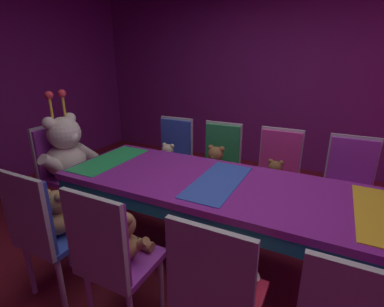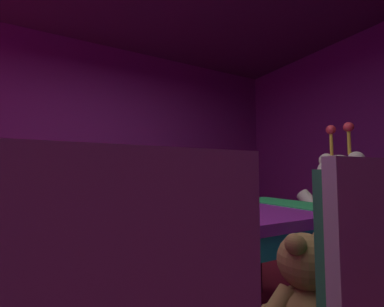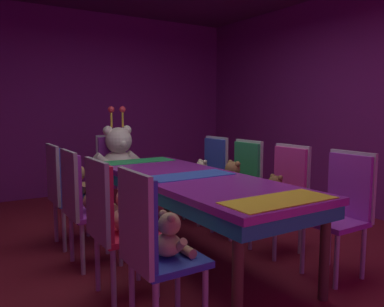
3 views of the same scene
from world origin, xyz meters
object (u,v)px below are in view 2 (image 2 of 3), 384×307
teddy_left_1 (53,226)px  teddy_right_2 (305,294)px  throne_chair (352,216)px  banquet_table (133,235)px  teddy_left_2 (147,218)px  chair_left_3 (201,210)px  king_teddy_bear (339,199)px  chair_left_2 (141,215)px  chair_left_1 (53,223)px  teddy_left_3 (210,212)px

teddy_left_1 → teddy_right_2: size_ratio=1.02×
throne_chair → banquet_table: bearing=-0.0°
teddy_left_2 → teddy_left_1: bearing=-89.0°
chair_left_3 → king_teddy_bear: king_teddy_bear is taller
chair_left_2 → teddy_right_2: 1.58m
chair_left_1 → teddy_left_1: size_ratio=2.82×
teddy_right_2 → teddy_left_1: bearing=24.3°
chair_left_3 → teddy_left_3: bearing=0.0°
chair_left_1 → chair_left_3: bearing=90.4°
chair_left_1 → throne_chair: size_ratio=1.00×
throne_chair → king_teddy_bear: (0.00, -0.17, 0.14)m
banquet_table → king_teddy_bear: 1.64m
teddy_left_1 → chair_left_3: (-0.16, 1.23, -0.00)m
chair_left_1 → king_teddy_bear: bearing=66.3°
chair_left_1 → throne_chair: 2.30m
teddy_left_2 → teddy_left_3: teddy_left_3 is taller
teddy_left_3 → teddy_right_2: bearing=-22.3°
chair_left_1 → teddy_left_3: size_ratio=2.80×
king_teddy_bear → banquet_table: bearing=-0.0°
banquet_table → teddy_right_2: size_ratio=7.37×
teddy_left_2 → chair_left_1: bearing=-101.8°
banquet_table → chair_left_1: (-0.86, -0.33, -0.06)m
teddy_left_1 → throne_chair: bearing=71.5°
banquet_table → chair_left_2: bearing=159.9°
teddy_right_2 → teddy_left_2: bearing=-0.3°
chair_left_1 → teddy_left_2: bearing=78.2°
teddy_left_2 → chair_left_3: bearing=104.0°
throne_chair → king_teddy_bear: size_ratio=1.11×
banquet_table → king_teddy_bear: size_ratio=2.85×
chair_left_1 → teddy_right_2: 1.70m
chair_left_1 → king_teddy_bear: king_teddy_bear is taller
chair_left_1 → king_teddy_bear: (0.86, 1.96, 0.14)m
teddy_left_1 → teddy_left_2: teddy_left_1 is taller
chair_left_2 → chair_left_3: 0.58m
chair_left_1 → throne_chair: (0.86, 2.13, 0.00)m
teddy_left_3 → king_teddy_bear: king_teddy_bear is taller
banquet_table → chair_left_2: (-0.87, 0.32, -0.06)m
banquet_table → teddy_left_1: (-0.72, -0.33, -0.05)m
banquet_table → throne_chair: bearing=90.0°
throne_chair → chair_left_1: bearing=-22.0°
chair_left_2 → throne_chair: size_ratio=1.00×
banquet_table → teddy_right_2: (0.71, 0.31, -0.06)m
chair_left_1 → teddy_left_2: 0.66m
throne_chair → chair_left_2: bearing=-30.5°
chair_left_2 → teddy_left_3: chair_left_2 is taller
teddy_left_2 → teddy_right_2: size_ratio=0.99×
teddy_left_3 → throne_chair: size_ratio=0.36×
chair_left_2 → teddy_left_3: 0.60m
teddy_left_1 → teddy_left_2: 0.65m
chair_left_2 → throne_chair: 1.72m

